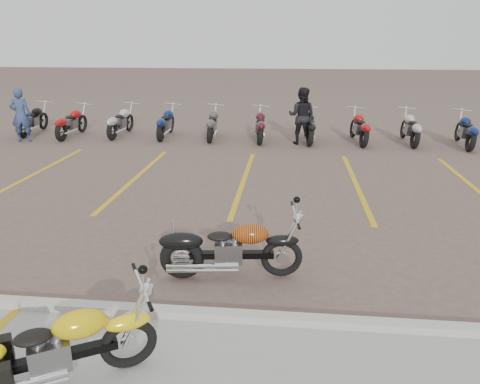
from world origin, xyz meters
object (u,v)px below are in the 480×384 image
Objects in this scene: flame_cruiser at (228,251)px; person_b at (302,116)px; person_a at (21,115)px; yellow_cruiser at (49,353)px.

person_b reaches higher than flame_cruiser.
person_a is 9.32m from person_b.
flame_cruiser is 9.40m from person_b.
person_a is (-6.67, 11.12, 0.48)m from yellow_cruiser.
yellow_cruiser is 12.05m from person_b.
flame_cruiser is at bearing 97.06° from person_b.
yellow_cruiser is 2.82m from flame_cruiser.
yellow_cruiser is 12.98m from person_a.
person_b is (9.29, 0.63, 0.02)m from person_a.
yellow_cruiser is 0.89× the size of flame_cruiser.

